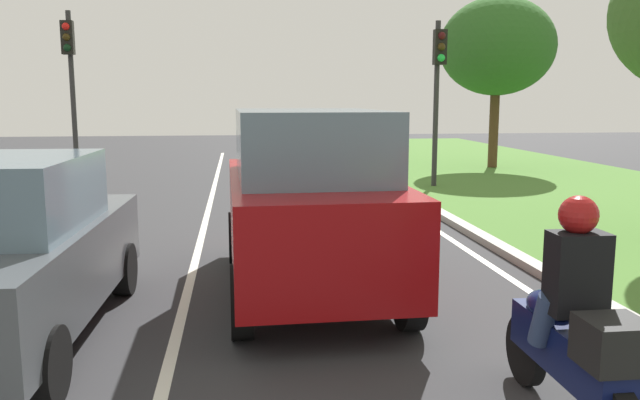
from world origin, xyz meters
TOP-DOWN VIEW (x-y plane):
  - ground_plane at (0.00, 14.00)m, footprint 60.00×60.00m
  - lane_line_center at (-0.70, 14.00)m, footprint 0.12×32.00m
  - lane_line_right_edge at (3.60, 14.00)m, footprint 0.12×32.00m
  - grass_verge_right at (8.50, 14.00)m, footprint 9.00×48.00m
  - curb_right at (4.10, 14.00)m, footprint 0.24×48.00m
  - car_suv_ahead at (0.82, 8.88)m, footprint 2.03×4.53m
  - car_sedan_left_lane at (-2.33, 7.60)m, footprint 1.96×4.36m
  - motorcycle at (2.36, 5.23)m, footprint 0.40×1.90m
  - rider_person at (2.36, 5.28)m, footprint 0.50×0.40m
  - traffic_light_near_right at (5.26, 17.75)m, footprint 0.32×0.50m
  - traffic_light_overhead_left at (-4.56, 19.79)m, footprint 0.32×0.50m
  - tree_roadside_far at (8.71, 22.25)m, footprint 3.85×3.85m

SIDE VIEW (x-z plane):
  - ground_plane at x=0.00m, z-range 0.00..0.00m
  - lane_line_center at x=-0.70m, z-range 0.00..0.01m
  - lane_line_right_edge at x=3.60m, z-range 0.00..0.01m
  - grass_verge_right at x=8.50m, z-range 0.00..0.06m
  - curb_right at x=4.10m, z-range 0.00..0.12m
  - motorcycle at x=2.36m, z-range 0.07..1.08m
  - car_sedan_left_lane at x=-2.33m, z-range -0.01..1.85m
  - car_suv_ahead at x=0.82m, z-range 0.03..2.31m
  - rider_person at x=2.36m, z-range 0.61..1.77m
  - traffic_light_near_right at x=5.26m, z-range 0.79..5.22m
  - traffic_light_overhead_left at x=-4.56m, z-range 0.82..5.61m
  - tree_roadside_far at x=8.71m, z-range 1.24..7.02m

